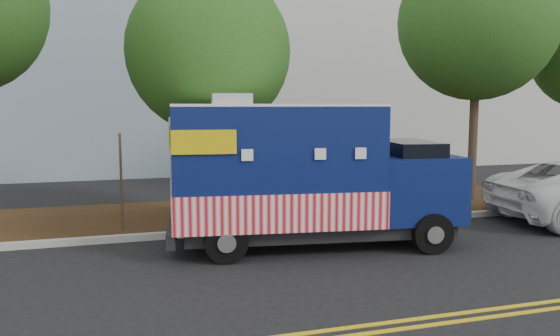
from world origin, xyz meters
name	(u,v)px	position (x,y,z in m)	size (l,w,h in m)	color
ground	(263,247)	(0.00, 0.00, 0.00)	(120.00, 120.00, 0.00)	black
curb	(247,230)	(0.00, 1.40, 0.07)	(120.00, 0.18, 0.15)	#9E9E99
mulch_strip	(229,213)	(0.00, 3.50, 0.07)	(120.00, 4.00, 0.15)	black
centerline_near	(347,328)	(0.00, -4.45, 0.01)	(120.00, 0.10, 0.01)	gold
centerline_far	(355,335)	(0.00, -4.70, 0.01)	(120.00, 0.10, 0.01)	gold
tree_b	(209,52)	(-0.57, 3.14, 4.40)	(4.22, 4.22, 6.52)	#38281C
tree_c	(478,22)	(7.42, 3.01, 5.49)	(4.66, 4.66, 7.83)	#38281C
sign_post	(121,185)	(-2.85, 2.03, 1.20)	(0.06, 0.06, 2.40)	#473828
food_truck	(300,178)	(0.81, -0.10, 1.49)	(6.47, 3.11, 3.28)	black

